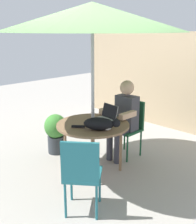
{
  "coord_description": "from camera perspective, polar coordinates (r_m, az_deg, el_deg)",
  "views": [
    {
      "loc": [
        2.72,
        -2.62,
        2.0
      ],
      "look_at": [
        0.0,
        0.1,
        0.87
      ],
      "focal_mm": 45.89,
      "sensor_mm": 36.0,
      "label": 1
    }
  ],
  "objects": [
    {
      "name": "laptop",
      "position": [
        4.16,
        1.81,
        -0.68
      ],
      "size": [
        0.33,
        0.28,
        0.21
      ],
      "color": "silver",
      "rests_on": "patio_table"
    },
    {
      "name": "chair_empty",
      "position": [
        3.13,
        -3.28,
        -11.63
      ],
      "size": [
        0.56,
        0.56,
        0.9
      ],
      "color": "#1E606B",
      "rests_on": "ground"
    },
    {
      "name": "chair_occupied",
      "position": [
        4.63,
        6.35,
        -2.26
      ],
      "size": [
        0.4,
        0.4,
        0.9
      ],
      "color": "#194C2D",
      "rests_on": "ground"
    },
    {
      "name": "potted_plant_near_fence",
      "position": [
        4.77,
        -8.41,
        -3.86
      ],
      "size": [
        0.37,
        0.37,
        0.66
      ],
      "color": "#33383D",
      "rests_on": "ground"
    },
    {
      "name": "ground_plane",
      "position": [
        4.28,
        -0.97,
        -11.57
      ],
      "size": [
        14.0,
        14.0,
        0.0
      ],
      "primitive_type": "plane",
      "color": "gray"
    },
    {
      "name": "patio_table",
      "position": [
        4.01,
        -1.01,
        -3.17
      ],
      "size": [
        1.02,
        1.02,
        0.72
      ],
      "color": "brown",
      "rests_on": "ground"
    },
    {
      "name": "person_seated",
      "position": [
        4.46,
        5.14,
        -0.66
      ],
      "size": [
        0.48,
        0.48,
        1.24
      ],
      "color": "#3F3F47",
      "rests_on": "ground"
    },
    {
      "name": "patio_umbrella",
      "position": [
        3.78,
        -1.13,
        18.39
      ],
      "size": [
        2.41,
        2.41,
        2.32
      ],
      "color": "#B7B7BC",
      "rests_on": "ground"
    },
    {
      "name": "cat",
      "position": [
        3.72,
        0.55,
        -2.4
      ],
      "size": [
        0.56,
        0.41,
        0.17
      ],
      "color": "black",
      "rests_on": "patio_table"
    },
    {
      "name": "fence_back",
      "position": [
        5.85,
        16.63,
        5.55
      ],
      "size": [
        4.91,
        0.08,
        1.95
      ],
      "primitive_type": "cube",
      "color": "tan",
      "rests_on": "ground"
    }
  ]
}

